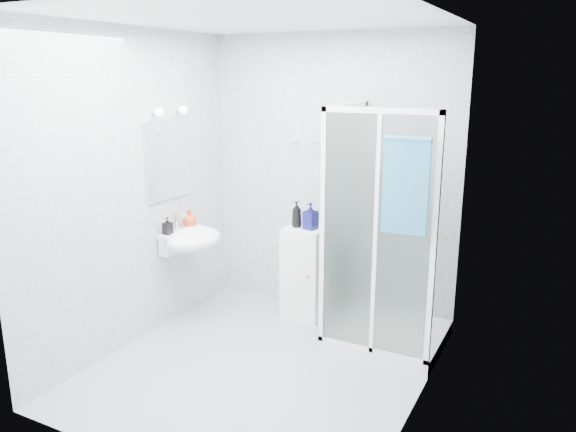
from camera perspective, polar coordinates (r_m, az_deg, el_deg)
The scene contains 12 objects.
room at distance 4.08m, azimuth -2.89°, elevation 1.05°, with size 2.40×2.60×2.60m.
shower_enclosure at distance 4.75m, azimuth 9.06°, elevation -7.99°, with size 0.90×0.95×2.00m.
wall_basin at distance 5.11m, azimuth -9.85°, elevation -2.30°, with size 0.46×0.56×0.35m.
mirror at distance 5.08m, azimuth -11.99°, elevation 5.65°, with size 0.02×0.60×0.70m, color white.
vanity_lights at distance 5.01m, azimuth -11.79°, elevation 10.38°, with size 0.10×0.40×0.08m.
wall_hooks at distance 5.24m, azimuth 1.66°, elevation 7.52°, with size 0.23×0.06×0.03m.
storage_cabinet at distance 5.26m, azimuth 1.70°, elevation -5.77°, with size 0.38×0.39×0.87m.
hand_towel at distance 4.00m, azimuth 11.88°, elevation 3.25°, with size 0.33×0.05×0.70m.
shampoo_bottle_a at distance 5.12m, azimuth 0.89°, elevation 0.19°, with size 0.09×0.09×0.24m, color black.
shampoo_bottle_b at distance 5.06m, azimuth 2.30°, elevation 0.01°, with size 0.11×0.11×0.24m, color #0D0E4F.
soap_dispenser_orange at distance 5.20m, azimuth -9.99°, elevation -0.27°, with size 0.14×0.14×0.17m, color #B83515.
soap_dispenser_black at distance 5.02m, azimuth -12.15°, elevation -0.97°, with size 0.07×0.07×0.16m, color black.
Camera 1 is at (2.01, -3.43, 2.22)m, focal length 35.00 mm.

